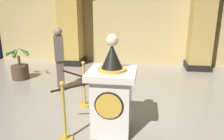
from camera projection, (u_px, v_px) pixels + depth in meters
ground_plane at (118, 123)px, 4.20m from camera, size 10.52×10.52×0.00m
back_wall at (134, 14)px, 7.93m from camera, size 10.52×0.16×3.52m
pedestal_clock at (112, 95)px, 3.75m from camera, size 0.78×0.78×1.69m
stanchion_near at (84, 91)px, 4.81m from camera, size 0.24×0.24×1.00m
stanchion_far at (65, 121)px, 3.56m from camera, size 0.24×0.24×1.02m
velvet_rope at (75, 81)px, 4.06m from camera, size 0.69×0.71×0.22m
column_left at (70, 17)px, 7.84m from camera, size 0.88×0.88×3.38m
column_right at (203, 18)px, 7.19m from camera, size 0.84×0.84×3.38m
potted_palm_left at (20, 69)px, 6.55m from camera, size 0.65×0.64×0.97m
bystander_guest at (59, 58)px, 5.60m from camera, size 0.35×0.42×1.59m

